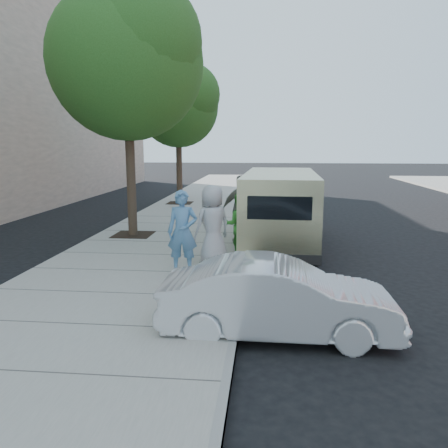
{
  "coord_description": "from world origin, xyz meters",
  "views": [
    {
      "loc": [
        1.89,
        -10.85,
        2.99
      ],
      "look_at": [
        0.9,
        -0.6,
        1.1
      ],
      "focal_mm": 35.0,
      "sensor_mm": 36.0,
      "label": 1
    }
  ],
  "objects_px": {
    "person_officer": "(183,232)",
    "person_striped_polo": "(242,210)",
    "tree_far": "(179,103)",
    "tree_near": "(128,56)",
    "person_gray_shirt": "(212,225)",
    "sedan": "(278,299)",
    "van": "(280,207)",
    "person_green_shirt": "(239,224)",
    "parking_meter": "(216,207)"
  },
  "relations": [
    {
      "from": "tree_near",
      "to": "sedan",
      "type": "xyz_separation_m",
      "value": [
        4.36,
        -6.69,
        -4.94
      ]
    },
    {
      "from": "parking_meter",
      "to": "person_green_shirt",
      "type": "height_order",
      "value": "person_green_shirt"
    },
    {
      "from": "parking_meter",
      "to": "sedan",
      "type": "bearing_deg",
      "value": -80.02
    },
    {
      "from": "person_striped_polo",
      "to": "tree_far",
      "type": "bearing_deg",
      "value": -79.92
    },
    {
      "from": "person_striped_polo",
      "to": "parking_meter",
      "type": "bearing_deg",
      "value": 36.21
    },
    {
      "from": "person_gray_shirt",
      "to": "tree_near",
      "type": "bearing_deg",
      "value": -86.78
    },
    {
      "from": "person_officer",
      "to": "person_striped_polo",
      "type": "height_order",
      "value": "person_striped_polo"
    },
    {
      "from": "tree_near",
      "to": "parking_meter",
      "type": "distance_m",
      "value": 5.34
    },
    {
      "from": "tree_near",
      "to": "person_green_shirt",
      "type": "bearing_deg",
      "value": -32.79
    },
    {
      "from": "tree_far",
      "to": "person_officer",
      "type": "relative_size",
      "value": 3.51
    },
    {
      "from": "parking_meter",
      "to": "van",
      "type": "relative_size",
      "value": 0.27
    },
    {
      "from": "person_officer",
      "to": "person_gray_shirt",
      "type": "height_order",
      "value": "person_gray_shirt"
    },
    {
      "from": "parking_meter",
      "to": "person_striped_polo",
      "type": "bearing_deg",
      "value": 41.08
    },
    {
      "from": "parking_meter",
      "to": "person_gray_shirt",
      "type": "xyz_separation_m",
      "value": [
        0.09,
        -1.56,
        -0.2
      ]
    },
    {
      "from": "tree_far",
      "to": "person_green_shirt",
      "type": "xyz_separation_m",
      "value": [
        3.45,
        -9.82,
        -3.93
      ]
    },
    {
      "from": "tree_far",
      "to": "person_green_shirt",
      "type": "distance_m",
      "value": 11.13
    },
    {
      "from": "parking_meter",
      "to": "tree_far",
      "type": "bearing_deg",
      "value": 99.71
    },
    {
      "from": "tree_near",
      "to": "person_green_shirt",
      "type": "distance_m",
      "value": 6.16
    },
    {
      "from": "van",
      "to": "person_striped_polo",
      "type": "height_order",
      "value": "van"
    },
    {
      "from": "tree_far",
      "to": "person_officer",
      "type": "distance_m",
      "value": 12.34
    },
    {
      "from": "tree_near",
      "to": "sedan",
      "type": "height_order",
      "value": "tree_near"
    },
    {
      "from": "tree_near",
      "to": "van",
      "type": "bearing_deg",
      "value": -5.44
    },
    {
      "from": "tree_far",
      "to": "parking_meter",
      "type": "xyz_separation_m",
      "value": [
        2.8,
        -9.23,
        -3.58
      ]
    },
    {
      "from": "tree_near",
      "to": "person_officer",
      "type": "distance_m",
      "value": 6.37
    },
    {
      "from": "sedan",
      "to": "person_officer",
      "type": "distance_m",
      "value": 3.49
    },
    {
      "from": "person_officer",
      "to": "tree_near",
      "type": "bearing_deg",
      "value": 118.21
    },
    {
      "from": "tree_near",
      "to": "parking_meter",
      "type": "height_order",
      "value": "tree_near"
    },
    {
      "from": "tree_far",
      "to": "person_striped_polo",
      "type": "relative_size",
      "value": 3.29
    },
    {
      "from": "parking_meter",
      "to": "sedan",
      "type": "height_order",
      "value": "parking_meter"
    },
    {
      "from": "person_officer",
      "to": "tree_far",
      "type": "bearing_deg",
      "value": 98.94
    },
    {
      "from": "parking_meter",
      "to": "person_striped_polo",
      "type": "relative_size",
      "value": 0.81
    },
    {
      "from": "tree_near",
      "to": "person_striped_polo",
      "type": "bearing_deg",
      "value": -14.54
    },
    {
      "from": "van",
      "to": "sedan",
      "type": "bearing_deg",
      "value": -89.7
    },
    {
      "from": "person_gray_shirt",
      "to": "sedan",
      "type": "bearing_deg",
      "value": 73.78
    },
    {
      "from": "tree_near",
      "to": "person_gray_shirt",
      "type": "bearing_deg",
      "value": -47.8
    },
    {
      "from": "sedan",
      "to": "person_striped_polo",
      "type": "xyz_separation_m",
      "value": [
        -0.91,
        5.8,
        0.53
      ]
    },
    {
      "from": "person_gray_shirt",
      "to": "person_striped_polo",
      "type": "relative_size",
      "value": 0.97
    },
    {
      "from": "tree_near",
      "to": "person_gray_shirt",
      "type": "distance_m",
      "value": 6.19
    },
    {
      "from": "tree_far",
      "to": "parking_meter",
      "type": "bearing_deg",
      "value": -73.12
    },
    {
      "from": "person_striped_polo",
      "to": "sedan",
      "type": "bearing_deg",
      "value": 86.87
    },
    {
      "from": "parking_meter",
      "to": "person_officer",
      "type": "distance_m",
      "value": 2.34
    },
    {
      "from": "tree_far",
      "to": "parking_meter",
      "type": "distance_m",
      "value": 10.29
    },
    {
      "from": "sedan",
      "to": "person_gray_shirt",
      "type": "relative_size",
      "value": 1.94
    },
    {
      "from": "van",
      "to": "sedan",
      "type": "relative_size",
      "value": 1.61
    },
    {
      "from": "person_officer",
      "to": "person_striped_polo",
      "type": "relative_size",
      "value": 0.94
    },
    {
      "from": "person_gray_shirt",
      "to": "person_striped_polo",
      "type": "xyz_separation_m",
      "value": [
        0.56,
        2.3,
        0.03
      ]
    },
    {
      "from": "tree_near",
      "to": "sedan",
      "type": "bearing_deg",
      "value": -56.9
    },
    {
      "from": "tree_near",
      "to": "sedan",
      "type": "distance_m",
      "value": 9.39
    },
    {
      "from": "sedan",
      "to": "person_officer",
      "type": "bearing_deg",
      "value": 36.82
    },
    {
      "from": "van",
      "to": "person_gray_shirt",
      "type": "height_order",
      "value": "van"
    }
  ]
}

